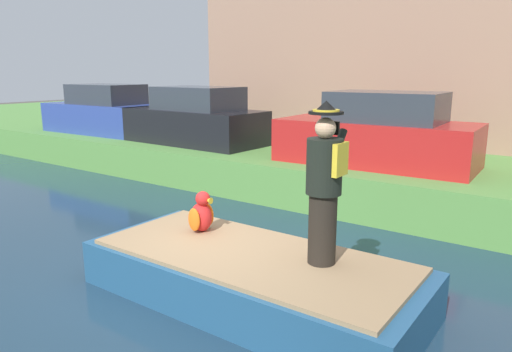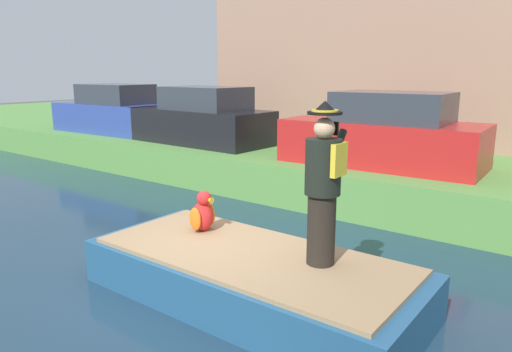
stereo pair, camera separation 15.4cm
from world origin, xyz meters
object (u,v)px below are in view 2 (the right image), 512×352
(boat, at_px, (250,276))
(parked_car_blue, at_px, (114,112))
(parked_car_red, at_px, (384,135))
(person_pirate, at_px, (323,185))
(parked_car_dark, at_px, (202,119))
(parrot_plush, at_px, (203,214))

(boat, height_order, parked_car_blue, parked_car_blue)
(boat, relative_size, parked_car_red, 1.04)
(person_pirate, distance_m, parked_car_dark, 7.96)
(person_pirate, height_order, parked_car_dark, person_pirate)
(person_pirate, xyz_separation_m, parked_car_blue, (4.76, 10.20, -0.05))
(boat, distance_m, person_pirate, 1.51)
(boat, height_order, parked_car_dark, parked_car_dark)
(person_pirate, height_order, parked_car_blue, person_pirate)
(parrot_plush, bearing_deg, parked_car_dark, 43.55)
(person_pirate, height_order, parrot_plush, person_pirate)
(parked_car_blue, bearing_deg, parked_car_red, -90.00)
(person_pirate, distance_m, parked_car_red, 4.93)
(boat, height_order, person_pirate, person_pirate)
(parked_car_dark, distance_m, parked_car_blue, 3.82)
(boat, xyz_separation_m, parrot_plush, (0.25, 1.02, 0.55))
(parked_car_dark, bearing_deg, parked_car_red, -90.00)
(parked_car_dark, height_order, parked_car_blue, same)
(boat, height_order, parrot_plush, parrot_plush)
(parrot_plush, height_order, parked_car_dark, parked_car_dark)
(person_pirate, bearing_deg, parrot_plush, 89.08)
(person_pirate, xyz_separation_m, parked_car_red, (4.76, 1.26, -0.05))
(parked_car_dark, bearing_deg, person_pirate, -126.74)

